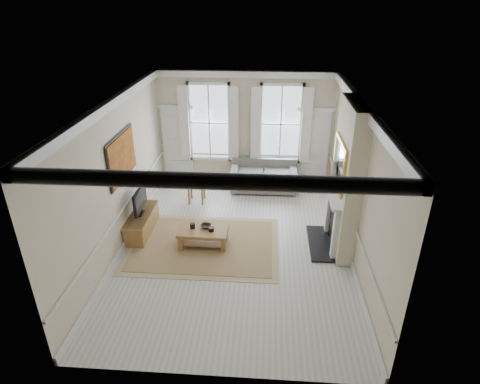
# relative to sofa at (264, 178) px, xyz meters

# --- Properties ---
(floor) EXTENTS (7.20, 7.20, 0.00)m
(floor) POSITION_rel_sofa_xyz_m (-0.60, -3.11, -0.37)
(floor) COLOR #B7B5AD
(floor) RESTS_ON ground
(ceiling) EXTENTS (7.20, 7.20, 0.00)m
(ceiling) POSITION_rel_sofa_xyz_m (-0.60, -3.11, 3.03)
(ceiling) COLOR white
(ceiling) RESTS_ON back_wall
(back_wall) EXTENTS (5.20, 0.00, 5.20)m
(back_wall) POSITION_rel_sofa_xyz_m (-0.60, 0.49, 1.33)
(back_wall) COLOR beige
(back_wall) RESTS_ON floor
(left_wall) EXTENTS (0.00, 7.20, 7.20)m
(left_wall) POSITION_rel_sofa_xyz_m (-3.20, -3.11, 1.33)
(left_wall) COLOR beige
(left_wall) RESTS_ON floor
(right_wall) EXTENTS (0.00, 7.20, 7.20)m
(right_wall) POSITION_rel_sofa_xyz_m (2.00, -3.11, 1.33)
(right_wall) COLOR beige
(right_wall) RESTS_ON floor
(window_left) EXTENTS (1.26, 0.20, 2.20)m
(window_left) POSITION_rel_sofa_xyz_m (-1.65, 0.44, 1.53)
(window_left) COLOR #B2BCC6
(window_left) RESTS_ON back_wall
(window_right) EXTENTS (1.26, 0.20, 2.20)m
(window_right) POSITION_rel_sofa_xyz_m (0.45, 0.44, 1.53)
(window_right) COLOR #B2BCC6
(window_right) RESTS_ON back_wall
(door_left) EXTENTS (0.90, 0.08, 2.30)m
(door_left) POSITION_rel_sofa_xyz_m (-2.65, 0.45, 0.78)
(door_left) COLOR silver
(door_left) RESTS_ON floor
(door_right) EXTENTS (0.90, 0.08, 2.30)m
(door_right) POSITION_rel_sofa_xyz_m (1.45, 0.45, 0.78)
(door_right) COLOR silver
(door_right) RESTS_ON floor
(painting) EXTENTS (0.05, 1.66, 1.06)m
(painting) POSITION_rel_sofa_xyz_m (-3.16, -2.81, 1.68)
(painting) COLOR #C76C22
(painting) RESTS_ON left_wall
(chimney_breast) EXTENTS (0.35, 1.70, 3.38)m
(chimney_breast) POSITION_rel_sofa_xyz_m (1.83, -2.91, 1.33)
(chimney_breast) COLOR beige
(chimney_breast) RESTS_ON floor
(hearth) EXTENTS (0.55, 1.50, 0.05)m
(hearth) POSITION_rel_sofa_xyz_m (1.40, -2.91, -0.34)
(hearth) COLOR black
(hearth) RESTS_ON floor
(fireplace) EXTENTS (0.21, 1.45, 1.33)m
(fireplace) POSITION_rel_sofa_xyz_m (1.60, -2.91, 0.37)
(fireplace) COLOR silver
(fireplace) RESTS_ON floor
(mirror) EXTENTS (0.06, 1.26, 1.06)m
(mirror) POSITION_rel_sofa_xyz_m (1.61, -2.91, 1.68)
(mirror) COLOR gold
(mirror) RESTS_ON chimney_breast
(sofa) EXTENTS (1.93, 0.94, 0.88)m
(sofa) POSITION_rel_sofa_xyz_m (0.00, 0.00, 0.00)
(sofa) COLOR slate
(sofa) RESTS_ON floor
(side_table) EXTENTS (0.51, 0.51, 0.56)m
(side_table) POSITION_rel_sofa_xyz_m (-1.87, -0.95, 0.08)
(side_table) COLOR olive
(side_table) RESTS_ON floor
(rug) EXTENTS (3.50, 2.60, 0.02)m
(rug) POSITION_rel_sofa_xyz_m (-1.35, -3.14, -0.35)
(rug) COLOR #94724C
(rug) RESTS_ON floor
(coffee_table) EXTENTS (1.16, 0.69, 0.43)m
(coffee_table) POSITION_rel_sofa_xyz_m (-1.35, -3.14, -0.02)
(coffee_table) COLOR olive
(coffee_table) RESTS_ON rug
(ceramic_pot_a) EXTENTS (0.12, 0.12, 0.12)m
(ceramic_pot_a) POSITION_rel_sofa_xyz_m (-1.60, -3.09, 0.12)
(ceramic_pot_a) COLOR black
(ceramic_pot_a) RESTS_ON coffee_table
(ceramic_pot_b) EXTENTS (0.13, 0.13, 0.10)m
(ceramic_pot_b) POSITION_rel_sofa_xyz_m (-1.15, -3.19, 0.11)
(ceramic_pot_b) COLOR black
(ceramic_pot_b) RESTS_ON coffee_table
(bowl) EXTENTS (0.30, 0.30, 0.06)m
(bowl) POSITION_rel_sofa_xyz_m (-1.30, -3.04, 0.09)
(bowl) COLOR black
(bowl) RESTS_ON coffee_table
(tv_stand) EXTENTS (0.46, 1.44, 0.52)m
(tv_stand) POSITION_rel_sofa_xyz_m (-2.94, -2.68, -0.11)
(tv_stand) COLOR olive
(tv_stand) RESTS_ON floor
(tv) EXTENTS (0.08, 0.90, 0.68)m
(tv) POSITION_rel_sofa_xyz_m (-2.92, -2.68, 0.54)
(tv) COLOR black
(tv) RESTS_ON tv_stand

